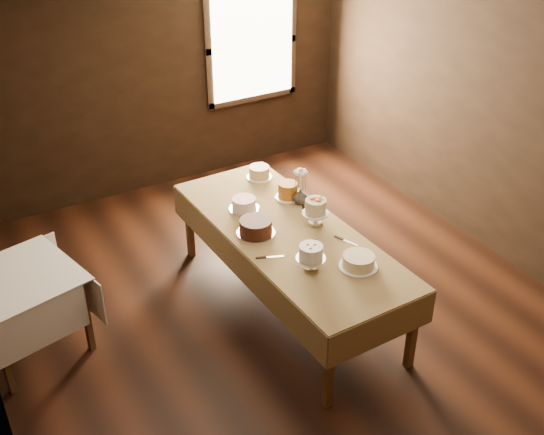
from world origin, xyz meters
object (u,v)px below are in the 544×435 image
(cake_lattice, at_px, (244,205))
(cake_server_b, at_px, (350,243))
(cake_caramel, at_px, (288,191))
(cake_server_a, at_px, (314,243))
(cake_swirl, at_px, (311,258))
(cake_chocolate, at_px, (256,227))
(flower_vase, at_px, (300,196))
(cake_speckled, at_px, (259,173))
(cake_server_d, at_px, (303,206))
(cake_flowers, at_px, (315,213))
(cake_server_e, at_px, (275,257))
(cake_cream, at_px, (358,262))
(display_table, at_px, (289,237))
(side_table, at_px, (19,286))

(cake_lattice, bearing_deg, cake_server_b, -61.34)
(cake_caramel, xyz_separation_m, cake_server_a, (-0.22, -0.80, -0.07))
(cake_swirl, bearing_deg, cake_chocolate, 100.88)
(flower_vase, bearing_deg, cake_speckled, 97.75)
(cake_caramel, distance_m, cake_server_d, 0.23)
(cake_chocolate, relative_size, cake_flowers, 1.32)
(cake_server_a, distance_m, cake_server_d, 0.63)
(cake_lattice, height_order, cake_server_d, cake_lattice)
(cake_swirl, bearing_deg, cake_speckled, 75.72)
(cake_speckled, distance_m, cake_server_e, 1.44)
(cake_lattice, xyz_separation_m, cake_swirl, (0.03, -1.11, 0.05))
(cake_cream, xyz_separation_m, cake_server_d, (0.14, 1.06, -0.05))
(display_table, relative_size, cake_lattice, 8.86)
(cake_server_d, xyz_separation_m, flower_vase, (0.01, 0.07, 0.07))
(side_table, distance_m, cake_swirl, 2.42)
(side_table, height_order, cake_speckled, cake_speckled)
(display_table, relative_size, flower_vase, 18.11)
(cake_caramel, xyz_separation_m, cake_server_b, (0.06, -0.96, -0.07))
(cake_speckled, distance_m, cake_flowers, 1.03)
(side_table, xyz_separation_m, flower_vase, (2.61, -0.20, 0.22))
(cake_server_a, bearing_deg, cake_flowers, 15.04)
(cake_server_d, bearing_deg, cake_speckled, 33.80)
(cake_speckled, xyz_separation_m, cake_lattice, (-0.43, -0.49, -0.01))
(cake_cream, height_order, cake_server_e, cake_cream)
(cake_flowers, relative_size, cake_server_e, 1.11)
(display_table, xyz_separation_m, cake_cream, (0.21, -0.76, 0.12))
(cake_flowers, bearing_deg, cake_cream, -95.37)
(cake_swirl, bearing_deg, cake_server_b, 15.58)
(side_table, relative_size, cake_swirl, 4.02)
(cake_speckled, bearing_deg, display_table, -104.67)
(side_table, relative_size, cake_server_b, 4.59)
(display_table, bearing_deg, cake_server_d, 41.57)
(cake_caramel, relative_size, cake_server_a, 1.05)
(display_table, distance_m, side_table, 2.33)
(cake_speckled, height_order, cake_lattice, cake_speckled)
(cake_flowers, bearing_deg, flower_vase, 78.50)
(cake_chocolate, xyz_separation_m, cake_server_e, (-0.04, -0.41, -0.06))
(cake_server_a, relative_size, cake_server_d, 1.00)
(cake_server_e, bearing_deg, cake_cream, -20.81)
(cake_speckled, relative_size, cake_server_d, 1.11)
(cake_speckled, distance_m, cake_server_b, 1.47)
(cake_caramel, bearing_deg, cake_server_d, -79.74)
(side_table, relative_size, cake_server_d, 4.59)
(cake_flowers, bearing_deg, cake_chocolate, 168.20)
(cake_server_b, bearing_deg, cake_swirl, -95.90)
(cake_server_b, height_order, cake_server_d, same)
(cake_chocolate, relative_size, flower_vase, 2.36)
(cake_speckled, bearing_deg, cake_server_b, -86.21)
(cake_speckled, bearing_deg, cake_server_d, -83.95)
(side_table, distance_m, cake_cream, 2.81)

